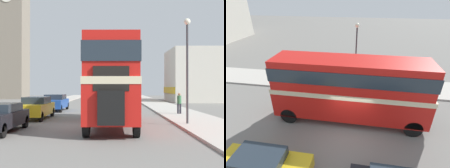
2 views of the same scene
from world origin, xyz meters
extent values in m
plane|color=slate|center=(0.00, 0.00, 0.00)|extent=(120.00, 120.00, 0.00)
cube|color=#B7B2A8|center=(6.75, 0.00, 0.06)|extent=(3.50, 120.00, 0.12)
cube|color=red|center=(1.42, 0.22, 1.41)|extent=(2.42, 10.05, 1.72)
cube|color=beige|center=(1.42, 0.22, 2.43)|extent=(2.44, 10.10, 0.31)
cube|color=red|center=(1.42, 0.22, 3.52)|extent=(2.37, 9.85, 1.88)
cube|color=#232D38|center=(1.42, 0.22, 3.62)|extent=(2.44, 9.95, 0.85)
cube|color=black|center=(1.42, -4.90, 1.32)|extent=(1.09, 0.20, 1.38)
cube|color=black|center=(1.42, -4.76, 2.49)|extent=(1.45, 0.12, 1.00)
cylinder|color=black|center=(0.35, -3.89, 0.57)|extent=(0.28, 1.14, 1.14)
cylinder|color=black|center=(2.49, -3.89, 0.57)|extent=(0.28, 1.14, 1.14)
cylinder|color=black|center=(0.35, 4.22, 0.57)|extent=(0.28, 1.14, 1.14)
cylinder|color=black|center=(2.49, 4.22, 0.57)|extent=(0.28, 1.14, 1.14)
cube|color=gold|center=(-3.72, 3.71, 0.66)|extent=(1.68, 4.41, 0.74)
cube|color=#232D38|center=(-3.72, 3.89, 1.25)|extent=(1.47, 2.29, 0.45)
cylinder|color=black|center=(-2.98, 1.95, 0.32)|extent=(0.20, 0.64, 0.64)
cylinder|color=black|center=(-2.98, 5.47, 0.32)|extent=(0.20, 0.64, 0.64)
cylinder|color=#282833|center=(6.39, 6.46, 0.50)|extent=(0.14, 0.14, 0.76)
cylinder|color=#282833|center=(6.57, 6.46, 0.50)|extent=(0.14, 0.14, 0.76)
cylinder|color=#336B42|center=(6.48, 6.46, 1.18)|extent=(0.32, 0.32, 0.60)
sphere|color=#9E7051|center=(6.48, 6.46, 1.59)|extent=(0.21, 0.21, 0.21)
cylinder|color=#38383D|center=(5.62, 0.17, 2.87)|extent=(0.12, 0.12, 5.50)
sphere|color=#EFEACC|center=(5.62, 0.17, 5.80)|extent=(0.36, 0.36, 0.36)
camera|label=1|loc=(1.55, -17.22, 2.16)|focal=50.00mm
camera|label=2|loc=(-8.59, -0.64, 8.04)|focal=28.00mm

